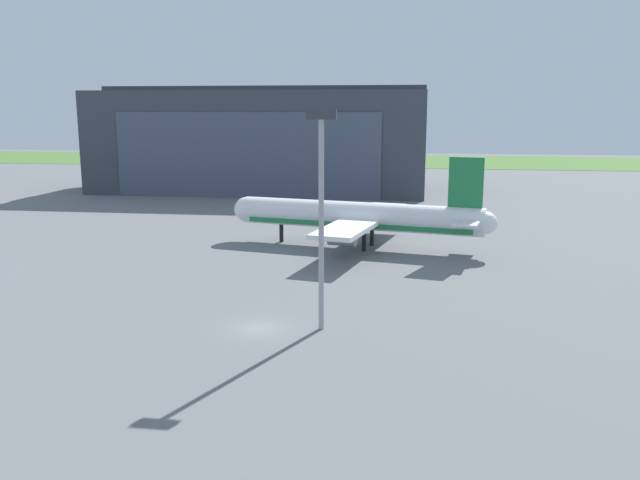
# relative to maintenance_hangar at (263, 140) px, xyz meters

# --- Properties ---
(ground_plane) EXTENTS (440.00, 440.00, 0.00)m
(ground_plane) POSITION_rel_maintenance_hangar_xyz_m (21.08, -94.79, -10.92)
(ground_plane) COLOR slate
(grass_field_strip) EXTENTS (440.00, 56.00, 0.08)m
(grass_field_strip) POSITION_rel_maintenance_hangar_xyz_m (21.08, 84.44, -10.88)
(grass_field_strip) COLOR #4B7533
(grass_field_strip) RESTS_ON ground_plane
(maintenance_hangar) EXTENTS (71.43, 31.40, 22.77)m
(maintenance_hangar) POSITION_rel_maintenance_hangar_xyz_m (0.00, 0.00, 0.00)
(maintenance_hangar) COLOR #383D47
(maintenance_hangar) RESTS_ON ground_plane
(airliner_far_left) EXTENTS (34.91, 28.52, 12.21)m
(airliner_far_left) POSITION_rel_maintenance_hangar_xyz_m (26.56, -60.97, -6.82)
(airliner_far_left) COLOR white
(airliner_far_left) RESTS_ON ground_plane
(apron_light_mast) EXTENTS (2.40, 0.50, 18.01)m
(apron_light_mast) POSITION_rel_maintenance_hangar_xyz_m (26.26, -94.19, -0.30)
(apron_light_mast) COLOR #99999E
(apron_light_mast) RESTS_ON ground_plane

